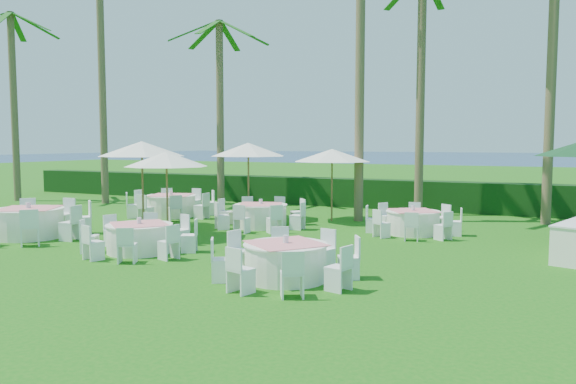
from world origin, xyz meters
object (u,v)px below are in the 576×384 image
banquet_table_f (413,222)px  umbrella_a (142,149)px  umbrella_c (248,150)px  banquet_table_e (261,215)px  umbrella_d (332,155)px  banquet_table_c (286,261)px  banquet_table_a (29,222)px  banquet_table_b (139,237)px  umbrella_b (166,159)px  banquet_table_d (171,205)px

banquet_table_f → umbrella_a: (-8.15, -2.54, 2.17)m
umbrella_c → banquet_table_e: bearing=-48.2°
banquet_table_e → umbrella_c: bearing=131.8°
umbrella_a → umbrella_d: umbrella_a is taller
banquet_table_c → umbrella_d: size_ratio=1.07×
banquet_table_a → banquet_table_e: (5.09, 4.71, -0.05)m
banquet_table_b → banquet_table_a: bearing=175.3°
umbrella_c → umbrella_d: umbrella_c is taller
banquet_table_f → umbrella_d: bearing=154.2°
banquet_table_c → banquet_table_e: 7.15m
umbrella_a → umbrella_b: 2.22m
banquet_table_d → banquet_table_a: bearing=-98.2°
umbrella_a → umbrella_d: bearing=39.8°
umbrella_a → banquet_table_b: bearing=-51.1°
banquet_table_e → umbrella_d: size_ratio=1.09×
banquet_table_a → banquet_table_d: banquet_table_a is taller
umbrella_b → banquet_table_c: bearing=-30.1°
banquet_table_d → umbrella_d: bearing=13.7°
umbrella_a → umbrella_d: (4.93, 4.10, -0.24)m
banquet_table_a → umbrella_b: size_ratio=1.39×
umbrella_a → umbrella_b: (1.87, -1.16, -0.28)m
umbrella_a → umbrella_c: size_ratio=1.02×
banquet_table_c → banquet_table_e: banquet_table_e is taller
umbrella_d → umbrella_c: bearing=-162.3°
banquet_table_f → banquet_table_a: bearing=-151.1°
banquet_table_a → banquet_table_b: banquet_table_a is taller
banquet_table_b → umbrella_d: size_ratio=1.03×
banquet_table_d → umbrella_a: (0.94, -2.67, 2.12)m
banquet_table_d → banquet_table_f: banquet_table_d is taller
umbrella_d → umbrella_a: bearing=-140.2°
banquet_table_f → umbrella_b: (-6.28, -3.70, 1.89)m
banquet_table_f → umbrella_d: umbrella_d is taller
banquet_table_a → umbrella_b: (3.61, 1.77, 1.82)m
banquet_table_b → umbrella_a: bearing=128.9°
banquet_table_e → umbrella_b: 3.79m
banquet_table_c → banquet_table_e: size_ratio=0.98×
banquet_table_d → banquet_table_e: (4.29, -0.89, -0.03)m
banquet_table_f → umbrella_c: size_ratio=1.03×
umbrella_c → banquet_table_a: bearing=-122.0°
banquet_table_e → umbrella_b: umbrella_b is taller
banquet_table_b → umbrella_d: (2.28, 7.39, 1.93)m
banquet_table_a → banquet_table_d: bearing=81.8°
banquet_table_a → banquet_table_d: (0.80, 5.59, -0.03)m
banquet_table_d → umbrella_b: 5.09m
umbrella_c → banquet_table_d: bearing=-170.2°
banquet_table_c → banquet_table_d: (-8.13, 6.92, 0.03)m
banquet_table_a → umbrella_c: umbrella_c is taller
banquet_table_f → umbrella_b: bearing=-149.5°
umbrella_d → banquet_table_d: bearing=-166.3°
banquet_table_e → banquet_table_f: (4.80, 0.76, -0.02)m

